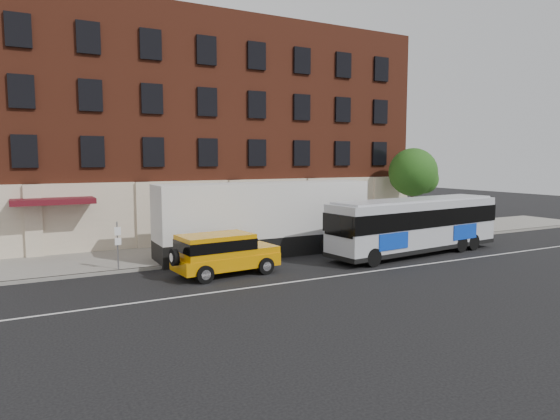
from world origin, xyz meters
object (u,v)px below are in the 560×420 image
sign_pole (118,243)px  shipping_container (265,219)px  city_bus (416,224)px  street_tree (414,174)px  yellow_suv (222,251)px

sign_pole → shipping_container: (8.34, 0.65, 0.62)m
sign_pole → city_bus: city_bus is taller
city_bus → sign_pole: bearing=168.6°
sign_pole → street_tree: street_tree is taller
city_bus → shipping_container: shipping_container is taller
street_tree → city_bus: 9.21m
sign_pole → street_tree: 22.49m
city_bus → yellow_suv: 11.92m
sign_pole → street_tree: size_ratio=0.40×
sign_pole → yellow_suv: bearing=-34.3°
sign_pole → yellow_suv: size_ratio=0.47×
street_tree → shipping_container: (-13.70, -2.68, -2.34)m
city_bus → yellow_suv: city_bus is taller
city_bus → yellow_suv: size_ratio=2.26×
yellow_suv → city_bus: bearing=-1.6°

